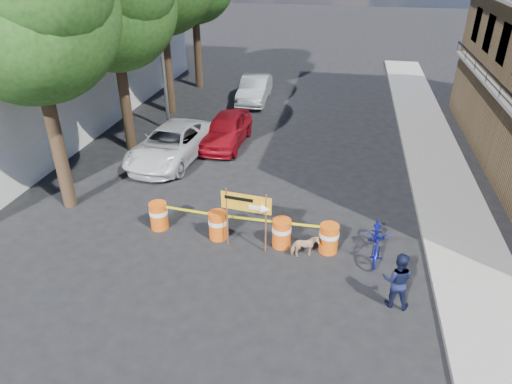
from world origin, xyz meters
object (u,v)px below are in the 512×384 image
at_px(barrel_mid_right, 282,232).
at_px(sedan_silver, 255,89).
at_px(bicycle, 379,224).
at_px(sedan_red, 226,130).
at_px(suv_white, 171,144).
at_px(barrel_far_right, 329,238).
at_px(barrel_mid_left, 218,225).
at_px(barrel_far_left, 159,215).
at_px(pedestrian, 397,280).
at_px(detour_sign, 253,208).
at_px(dog, 305,247).

relative_size(barrel_mid_right, sedan_silver, 0.21).
bearing_deg(bicycle, sedan_red, 135.08).
height_order(barrel_mid_right, suv_white, suv_white).
bearing_deg(sedan_silver, sedan_red, -91.95).
xyz_separation_m(barrel_far_right, suv_white, (-6.80, 5.23, 0.23)).
relative_size(barrel_mid_left, sedan_red, 0.22).
xyz_separation_m(bicycle, suv_white, (-8.18, 5.11, -0.34)).
distance_m(barrel_far_left, sedan_red, 7.09).
xyz_separation_m(barrel_mid_right, sedan_red, (-3.57, 7.29, 0.23)).
height_order(barrel_mid_left, pedestrian, pedestrian).
bearing_deg(pedestrian, barrel_mid_right, -25.04).
bearing_deg(bicycle, suv_white, 151.56).
bearing_deg(barrel_far_right, bicycle, 4.88).
bearing_deg(suv_white, sedan_silver, 84.52).
height_order(barrel_mid_left, detour_sign, detour_sign).
bearing_deg(dog, sedan_silver, -6.81).
height_order(barrel_far_left, bicycle, bicycle).
height_order(dog, suv_white, suv_white).
distance_m(barrel_mid_right, dog, 0.85).
bearing_deg(sedan_red, suv_white, -129.71).
bearing_deg(dog, detour_sign, 64.66).
distance_m(dog, sedan_red, 8.83).
distance_m(pedestrian, suv_white, 11.19).
xyz_separation_m(dog, sedan_silver, (-4.32, 14.15, 0.37)).
bearing_deg(barrel_far_left, barrel_far_right, -2.33).
relative_size(barrel_mid_left, barrel_far_right, 1.00).
xyz_separation_m(detour_sign, dog, (1.54, -0.04, -1.09)).
bearing_deg(detour_sign, barrel_far_right, 15.63).
bearing_deg(dog, barrel_far_right, -82.79).
bearing_deg(dog, suv_white, 23.74).
bearing_deg(detour_sign, bicycle, 14.02).
relative_size(barrel_mid_left, dog, 1.13).
height_order(barrel_far_left, sedan_red, sedan_red).
xyz_separation_m(barrel_far_left, detour_sign, (3.17, -0.57, 0.96)).
bearing_deg(sedan_silver, detour_sign, -80.83).
bearing_deg(sedan_silver, barrel_far_left, -93.64).
xyz_separation_m(barrel_far_left, sedan_silver, (0.40, 13.53, 0.24)).
distance_m(bicycle, dog, 2.21).
relative_size(dog, sedan_silver, 0.18).
relative_size(barrel_mid_left, bicycle, 0.43).
distance_m(detour_sign, bicycle, 3.63).
distance_m(pedestrian, dog, 2.92).
height_order(barrel_mid_left, sedan_silver, sedan_silver).
height_order(barrel_far_right, bicycle, bicycle).
relative_size(barrel_far_right, dog, 1.13).
xyz_separation_m(barrel_far_left, barrel_mid_right, (3.97, -0.22, 0.00)).
relative_size(sedan_red, sedan_silver, 0.96).
bearing_deg(detour_sign, barrel_far_left, 176.30).
bearing_deg(barrel_far_left, barrel_mid_right, -3.11).
bearing_deg(barrel_mid_right, barrel_far_right, -0.11).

